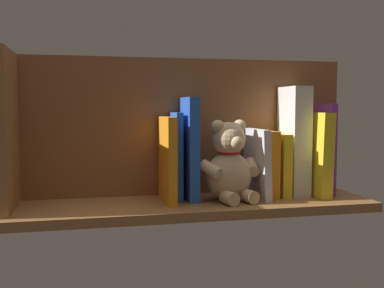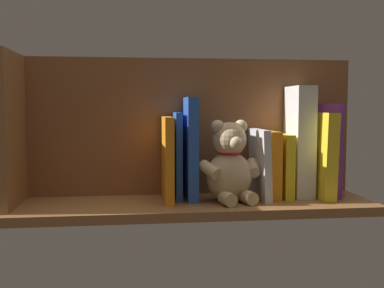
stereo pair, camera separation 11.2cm
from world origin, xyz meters
The scene contains 13 objects.
ground_plane centered at (0.00, 0.00, -1.10)cm, with size 87.84×25.09×2.20cm, color brown.
shelf_back_panel centered at (0.00, -10.29, 17.76)cm, with size 87.84×1.50×35.52cm, color brown.
shelf_side_divider centered at (41.92, 0.00, 17.76)cm, with size 2.40×19.09×35.52cm, color brown.
book_0 centered at (-36.42, -3.31, 11.89)cm, with size 1.97×11.67×23.79cm, color purple.
book_1 centered at (-33.06, -1.44, 10.75)cm, with size 3.04×15.42×21.51cm, color yellow.
dictionary_thick_white centered at (-28.25, -3.43, 14.09)cm, with size 4.86×11.24×28.19cm, color silver.
book_2 centered at (-23.82, -3.02, 8.02)cm, with size 2.30×12.26×16.03cm, color yellow.
book_3 centered at (-20.44, -3.09, 8.41)cm, with size 2.74×12.11×16.81cm, color orange.
book_4 centered at (-17.34, -1.59, 8.69)cm, with size 1.77×15.12×17.37cm, color silver.
teddy_bear centered at (-9.09, 1.23, 8.73)cm, with size 15.70×14.37×19.83cm.
book_5 centered at (0.24, -2.95, 12.65)cm, with size 2.54×12.38×25.30cm, color blue.
book_6 centered at (3.14, -3.97, 10.78)cm, with size 1.56×10.35×21.57cm, color blue.
book_7 centered at (5.82, -1.49, 10.27)cm, with size 2.09×15.30×20.53cm, color orange.
Camera 2 is at (14.01, 110.88, 22.79)cm, focal length 43.42 mm.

